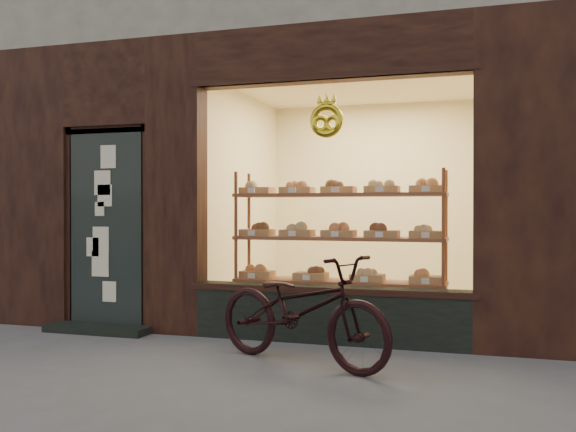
% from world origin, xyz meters
% --- Properties ---
extents(ground, '(90.00, 90.00, 0.00)m').
position_xyz_m(ground, '(0.00, 0.00, 0.00)').
color(ground, '#5B5B5B').
extents(display_shelf, '(2.20, 0.45, 1.70)m').
position_xyz_m(display_shelf, '(0.45, 2.55, 0.89)').
color(display_shelf, brown).
rests_on(display_shelf, ground).
extents(bicycle, '(1.87, 1.24, 0.93)m').
position_xyz_m(bicycle, '(0.43, 1.20, 0.46)').
color(bicycle, black).
rests_on(bicycle, ground).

